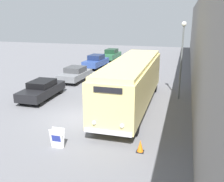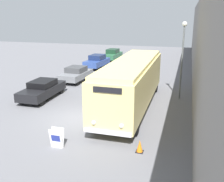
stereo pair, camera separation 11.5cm
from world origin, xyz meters
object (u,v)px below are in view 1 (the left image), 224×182
object	(u,v)px
vintage_bus	(132,81)
parked_car_distant	(111,55)
streetlamp	(182,49)
parked_car_near	(42,89)
parked_car_far	(96,61)
parked_car_mid	(75,74)
traffic_cone	(140,146)
sign_board	(57,138)

from	to	relation	value
vintage_bus	parked_car_distant	distance (m)	19.91
streetlamp	parked_car_near	world-z (taller)	streetlamp
parked_car_far	streetlamp	bearing A→B (deg)	-39.03
vintage_bus	parked_car_mid	world-z (taller)	vintage_bus
streetlamp	parked_car_near	size ratio (longest dim) A/B	1.28
streetlamp	parked_car_far	xyz separation A→B (m)	(-10.19, 9.82, -3.02)
streetlamp	parked_car_mid	size ratio (longest dim) A/B	1.40
traffic_cone	parked_car_mid	bearing A→B (deg)	125.60
streetlamp	sign_board	bearing A→B (deg)	-119.64
streetlamp	parked_car_far	bearing A→B (deg)	136.05
streetlamp	parked_car_distant	size ratio (longest dim) A/B	1.31
vintage_bus	sign_board	size ratio (longest dim) A/B	11.62
parked_car_mid	parked_car_distant	distance (m)	12.89
sign_board	parked_car_distant	bearing A→B (deg)	100.03
traffic_cone	parked_car_far	bearing A→B (deg)	114.97
parked_car_mid	parked_car_far	world-z (taller)	parked_car_far
parked_car_mid	traffic_cone	bearing A→B (deg)	-51.08
parked_car_distant	sign_board	bearing A→B (deg)	-77.28
parked_car_mid	vintage_bus	bearing A→B (deg)	-37.21
sign_board	parked_car_near	distance (m)	8.29
vintage_bus	parked_car_near	bearing A→B (deg)	179.63
sign_board	traffic_cone	world-z (taller)	sign_board
sign_board	parked_car_near	world-z (taller)	parked_car_near
sign_board	streetlamp	distance (m)	11.53
parked_car_near	parked_car_mid	xyz separation A→B (m)	(0.28, 5.75, 0.01)
sign_board	parked_car_far	size ratio (longest dim) A/B	0.22
vintage_bus	sign_board	world-z (taller)	vintage_bus
vintage_bus	sign_board	bearing A→B (deg)	-108.80
vintage_bus	parked_car_mid	bearing A→B (deg)	139.47
parked_car_near	vintage_bus	bearing A→B (deg)	-0.98
traffic_cone	parked_car_near	bearing A→B (deg)	145.17
parked_car_distant	streetlamp	bearing A→B (deg)	-55.14
sign_board	streetlamp	xyz separation A→B (m)	(5.46, 9.59, 3.35)
sign_board	parked_car_near	bearing A→B (deg)	125.16
parked_car_far	parked_car_distant	size ratio (longest dim) A/B	0.99
parked_car_near	sign_board	bearing A→B (deg)	-55.45
parked_car_distant	parked_car_near	bearing A→B (deg)	-88.16
sign_board	parked_car_far	world-z (taller)	parked_car_far
parked_car_mid	traffic_cone	size ratio (longest dim) A/B	6.77
vintage_bus	parked_car_near	size ratio (longest dim) A/B	2.53
parked_car_far	traffic_cone	xyz separation A→B (m)	(8.73, -18.73, -0.51)
vintage_bus	streetlamp	distance (m)	4.69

